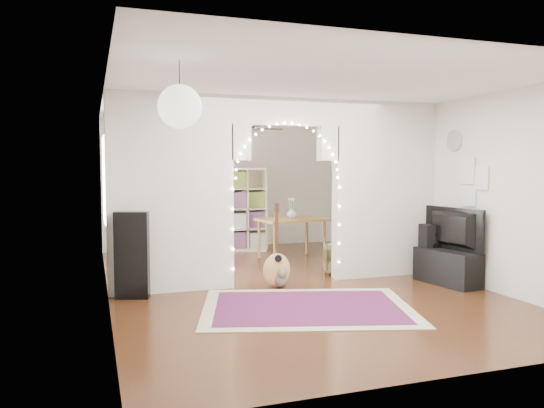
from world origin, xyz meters
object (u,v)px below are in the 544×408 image
object	(u,v)px
dining_chair_right	(339,259)
bookcase	(226,209)
dining_chair_left	(185,242)
floor_speaker	(432,252)
dining_table	(292,222)
media_console	(447,267)
acoustic_guitar	(277,256)

from	to	relation	value
dining_chair_right	bookcase	bearing A→B (deg)	133.61
dining_chair_left	dining_chair_right	world-z (taller)	dining_chair_left
floor_speaker	dining_table	world-z (taller)	floor_speaker
media_console	bookcase	world-z (taller)	bookcase
bookcase	dining_chair_left	size ratio (longest dim) A/B	3.08
media_console	bookcase	size ratio (longest dim) A/B	0.59
floor_speaker	dining_table	distance (m)	2.79
acoustic_guitar	dining_chair_left	xyz separation A→B (m)	(-0.78, 3.15, -0.19)
floor_speaker	dining_chair_left	xyz separation A→B (m)	(-3.20, 3.40, -0.17)
bookcase	dining_table	world-z (taller)	bookcase
acoustic_guitar	bookcase	size ratio (longest dim) A/B	0.60
acoustic_guitar	dining_chair_right	xyz separation A→B (m)	(1.28, 0.60, -0.21)
media_console	bookcase	distance (m)	4.75
floor_speaker	media_console	size ratio (longest dim) A/B	0.84
acoustic_guitar	bookcase	distance (m)	3.53
acoustic_guitar	dining_table	distance (m)	2.42
acoustic_guitar	floor_speaker	distance (m)	2.43
acoustic_guitar	media_console	world-z (taller)	acoustic_guitar
acoustic_guitar	dining_chair_left	size ratio (longest dim) A/B	1.85
dining_table	dining_chair_left	bearing A→B (deg)	143.56
floor_speaker	dining_chair_right	bearing A→B (deg)	150.69
dining_chair_left	dining_chair_right	bearing A→B (deg)	-39.20
dining_table	dining_chair_right	size ratio (longest dim) A/B	2.55
floor_speaker	media_console	xyz separation A→B (m)	(0.00, -0.37, -0.17)
dining_chair_left	dining_chair_right	size ratio (longest dim) A/B	1.07
media_console	acoustic_guitar	bearing A→B (deg)	156.90
dining_table	acoustic_guitar	bearing A→B (deg)	-124.31
floor_speaker	bookcase	bearing A→B (deg)	128.67
floor_speaker	dining_chair_right	world-z (taller)	floor_speaker
media_console	dining_chair_right	world-z (taller)	media_console
dining_chair_right	media_console	bearing A→B (deg)	-24.68
bookcase	media_console	bearing A→B (deg)	-41.11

